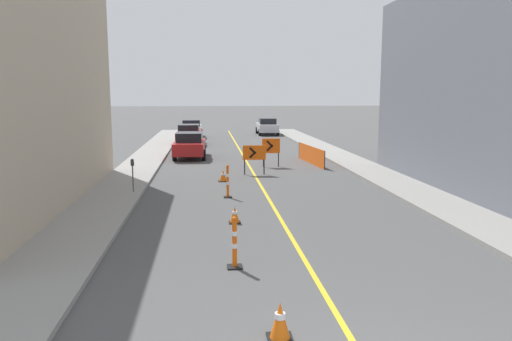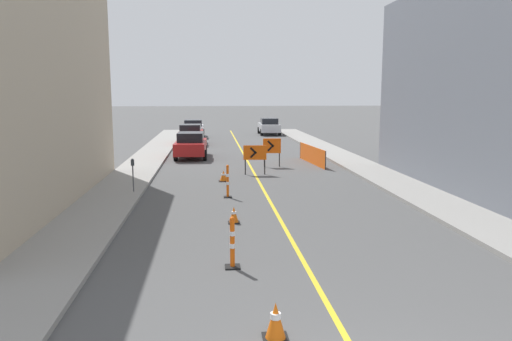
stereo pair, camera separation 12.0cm
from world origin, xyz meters
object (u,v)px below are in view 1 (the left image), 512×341
object	(u,v)px
parked_car_curb_near	(190,145)
parked_car_curb_mid	(189,135)
arrow_barricade_secondary	(271,147)
parked_car_curb_far	(191,129)
traffic_cone_second	(235,215)
delineator_post_front	(235,246)
traffic_cone_third	(223,176)
traffic_cone_nearest	(280,321)
parked_car_opposite_side	(267,126)
parking_meter_near_curb	(133,168)
arrow_barricade_primary	(254,154)
delineator_post_rear	(228,183)

from	to	relation	value
parked_car_curb_near	parked_car_curb_mid	xyz separation A→B (m)	(-0.31, 7.91, 0.00)
arrow_barricade_secondary	parked_car_curb_far	world-z (taller)	parked_car_curb_far
arrow_barricade_secondary	parked_car_curb_mid	bearing A→B (deg)	113.73
traffic_cone_second	parked_car_curb_mid	distance (m)	23.83
delineator_post_front	traffic_cone_third	bearing A→B (deg)	89.44
arrow_barricade_secondary	parked_car_curb_mid	size ratio (longest dim) A/B	0.36
delineator_post_front	parked_car_curb_far	bearing A→B (deg)	93.28
parked_car_curb_mid	traffic_cone_nearest	bearing A→B (deg)	-84.13
traffic_cone_third	arrow_barricade_secondary	xyz separation A→B (m)	(2.74, 4.27, 0.83)
delineator_post_front	parked_car_curb_near	distance (m)	19.86
traffic_cone_nearest	parked_car_opposite_side	distance (m)	40.46
parked_car_curb_mid	arrow_barricade_secondary	bearing A→B (deg)	-67.02
parked_car_curb_near	parking_meter_near_curb	bearing A→B (deg)	-97.69
traffic_cone_third	arrow_barricade_primary	distance (m)	2.50
delineator_post_rear	parked_car_curb_mid	xyz separation A→B (m)	(-2.13, 19.90, 0.25)
arrow_barricade_secondary	parked_car_curb_near	distance (m)	6.14
traffic_cone_third	arrow_barricade_primary	world-z (taller)	arrow_barricade_primary
traffic_cone_second	arrow_barricade_primary	world-z (taller)	arrow_barricade_primary
parked_car_curb_far	parking_meter_near_curb	world-z (taller)	parked_car_curb_far
traffic_cone_second	traffic_cone_third	distance (m)	7.38
traffic_cone_second	parked_car_curb_far	size ratio (longest dim) A/B	0.12
traffic_cone_nearest	delineator_post_front	world-z (taller)	delineator_post_front
delineator_post_front	parked_car_opposite_side	xyz separation A→B (m)	(5.20, 36.76, 0.28)
traffic_cone_nearest	parked_car_curb_near	distance (m)	23.33
parked_car_opposite_side	parking_meter_near_curb	size ratio (longest dim) A/B	3.30
traffic_cone_nearest	parking_meter_near_curb	bearing A→B (deg)	108.55
arrow_barricade_secondary	parked_car_curb_far	xyz separation A→B (m)	(-4.82, 18.73, -0.27)
delineator_post_rear	parking_meter_near_curb	world-z (taller)	parking_meter_near_curb
traffic_cone_third	parking_meter_near_curb	size ratio (longest dim) A/B	0.38
arrow_barricade_primary	parked_car_curb_far	xyz separation A→B (m)	(-3.67, 21.24, -0.22)
traffic_cone_nearest	arrow_barricade_secondary	world-z (taller)	arrow_barricade_secondary
parked_car_opposite_side	parked_car_curb_far	bearing A→B (deg)	-160.49
parked_car_curb_near	parking_meter_near_curb	size ratio (longest dim) A/B	3.32
parked_car_curb_mid	parked_car_opposite_side	bearing A→B (deg)	52.95
delineator_post_rear	arrow_barricade_secondary	xyz separation A→B (m)	(2.68, 7.83, 0.52)
parked_car_curb_near	delineator_post_front	bearing A→B (deg)	-83.56
traffic_cone_nearest	parked_car_curb_mid	xyz separation A→B (m)	(-2.50, 31.13, 0.49)
traffic_cone_third	parked_car_opposite_side	distance (m)	25.91
parked_car_curb_near	parked_car_curb_far	distance (m)	14.57
traffic_cone_second	parked_car_curb_near	xyz separation A→B (m)	(-1.88, 15.81, 0.55)
delineator_post_rear	parked_car_curb_far	bearing A→B (deg)	94.61
delineator_post_front	parked_car_curb_far	distance (m)	34.41
traffic_cone_nearest	arrow_barricade_primary	world-z (taller)	arrow_barricade_primary
traffic_cone_third	parking_meter_near_curb	world-z (taller)	parking_meter_near_curb
delineator_post_rear	arrow_barricade_primary	bearing A→B (deg)	73.95
traffic_cone_third	parked_car_curb_far	bearing A→B (deg)	95.16
traffic_cone_nearest	traffic_cone_third	bearing A→B (deg)	91.68
arrow_barricade_secondary	parking_meter_near_curb	size ratio (longest dim) A/B	1.18
parked_car_curb_near	traffic_cone_nearest	bearing A→B (deg)	-82.93
parked_car_curb_near	delineator_post_rear	bearing A→B (deg)	-79.68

